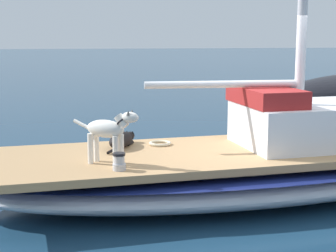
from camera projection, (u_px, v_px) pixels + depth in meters
ground_plane at (238, 194)px, 7.77m from camera, size 120.00×120.00×0.00m
sailboat_main at (238, 171)px, 7.71m from camera, size 3.45×7.51×0.66m
cabin_house at (311, 121)px, 7.89m from camera, size 1.68×2.39×0.84m
dog_black at (122, 140)px, 7.75m from camera, size 0.90×0.49×0.22m
dog_white at (109, 131)px, 6.71m from camera, size 0.59×0.82×0.70m
deck_winch at (119, 162)px, 6.48m from camera, size 0.16×0.16×0.21m
coiled_rope at (160, 143)px, 7.93m from camera, size 0.32×0.32×0.04m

